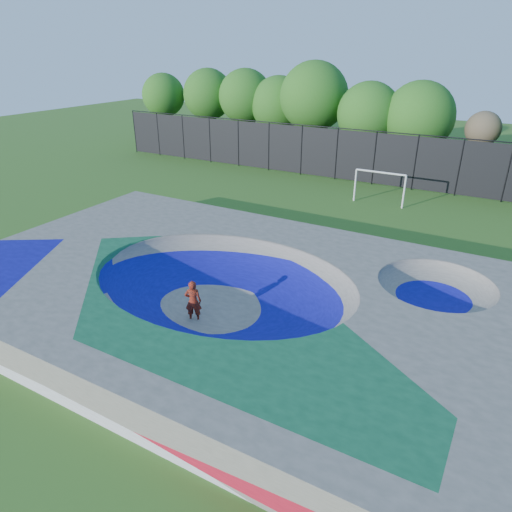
% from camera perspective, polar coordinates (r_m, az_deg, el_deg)
% --- Properties ---
extents(ground, '(120.00, 120.00, 0.00)m').
position_cam_1_polar(ground, '(18.74, -4.16, -6.50)').
color(ground, '#2D5718').
rests_on(ground, ground).
extents(skate_deck, '(22.00, 14.00, 1.50)m').
position_cam_1_polar(skate_deck, '(18.36, -4.23, -4.50)').
color(skate_deck, gray).
rests_on(skate_deck, ground).
extents(skater, '(0.75, 0.66, 1.74)m').
position_cam_1_polar(skater, '(17.60, -7.86, -5.63)').
color(skater, red).
rests_on(skater, ground).
extents(skateboard, '(0.79, 0.56, 0.05)m').
position_cam_1_polar(skateboard, '(18.04, -7.71, -7.94)').
color(skateboard, black).
rests_on(skateboard, ground).
extents(soccer_goal, '(3.40, 0.12, 2.24)m').
position_cam_1_polar(soccer_goal, '(31.57, 15.22, 8.95)').
color(soccer_goal, silver).
rests_on(soccer_goal, ground).
extents(fence, '(48.09, 0.09, 4.04)m').
position_cam_1_polar(fence, '(36.23, 14.59, 11.87)').
color(fence, black).
rests_on(fence, ground).
extents(treeline, '(53.25, 7.23, 8.68)m').
position_cam_1_polar(treeline, '(40.17, 17.78, 17.00)').
color(treeline, '#433421').
rests_on(treeline, ground).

